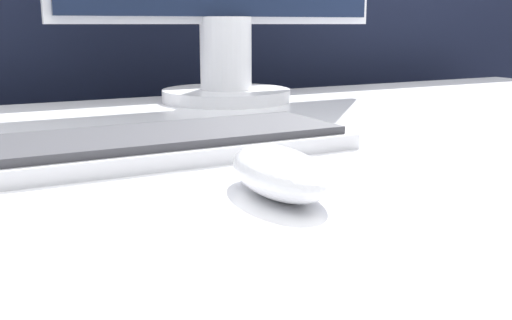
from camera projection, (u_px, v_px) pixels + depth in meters
The scene contains 3 objects.
partition_panel at pixel (110, 188), 1.22m from camera, with size 5.00×0.03×1.09m.
computer_mouse_near at pixel (279, 172), 0.45m from camera, with size 0.07×0.13×0.04m.
keyboard at pixel (139, 146), 0.59m from camera, with size 0.43×0.14×0.02m.
Camera 1 is at (-0.28, -0.59, 0.87)m, focal length 42.00 mm.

